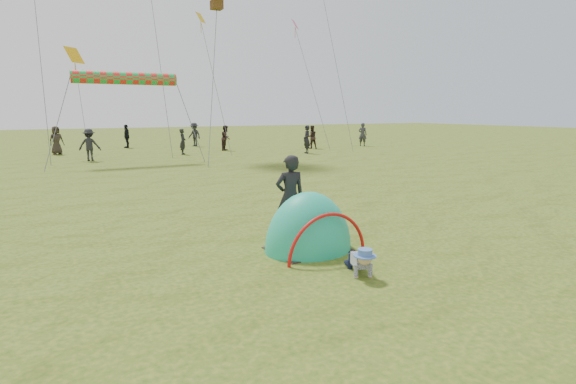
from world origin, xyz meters
TOP-DOWN VIEW (x-y plane):
  - ground at (0.00, 0.00)m, footprint 140.00×140.00m
  - crawling_toddler at (-0.48, 0.08)m, footprint 0.67×0.79m
  - popup_tent at (-0.53, 1.66)m, footprint 1.84×1.54m
  - standing_adult at (-0.42, 2.61)m, footprint 0.69×0.49m
  - crowd_person_0 at (16.82, 22.09)m, footprint 0.73×0.77m
  - crowd_person_1 at (6.19, 23.49)m, footprint 1.03×1.05m
  - crowd_person_3 at (5.41, 28.10)m, footprint 1.13×1.33m
  - crowd_person_4 at (-4.07, 25.80)m, footprint 0.99×0.81m
  - crowd_person_6 at (2.79, 22.04)m, footprint 0.58×0.68m
  - crowd_person_7 at (12.12, 21.95)m, footprint 0.90×0.76m
  - crowd_person_8 at (0.61, 28.96)m, footprint 0.79×1.08m
  - crowd_person_9 at (-2.64, 20.91)m, footprint 1.26×0.96m
  - crowd_person_12 at (9.90, 18.97)m, footprint 0.52×0.71m
  - rainbow_tube_kite at (-0.86, 19.13)m, footprint 5.11×0.64m
  - diamond_kite_1 at (5.15, 24.91)m, footprint 0.83×0.83m
  - diamond_kite_2 at (-2.52, 27.84)m, footprint 1.28×1.28m
  - diamond_kite_5 at (12.89, 25.72)m, footprint 0.84×0.84m

SIDE VIEW (x-z plane):
  - ground at x=0.00m, z-range 0.00..0.00m
  - popup_tent at x=-0.53m, z-range -1.15..1.15m
  - crawling_toddler at x=-0.48m, z-range 0.00..0.51m
  - crowd_person_6 at x=2.79m, z-range 0.00..1.59m
  - crowd_person_7 at x=12.12m, z-range 0.00..1.64m
  - crowd_person_8 at x=0.61m, z-range 0.00..1.70m
  - crowd_person_1 at x=6.19m, z-range 0.00..1.71m
  - crowd_person_9 at x=-2.64m, z-range 0.00..1.73m
  - crowd_person_4 at x=-4.07m, z-range 0.00..1.75m
  - crowd_person_0 at x=16.82m, z-range 0.00..1.77m
  - crowd_person_12 at x=9.90m, z-range 0.00..1.77m
  - standing_adult at x=-0.42m, z-range 0.00..1.77m
  - crowd_person_3 at x=5.41m, z-range 0.00..1.78m
  - rainbow_tube_kite at x=-0.86m, z-range 4.00..4.64m
  - diamond_kite_2 at x=-2.52m, z-range 5.74..6.78m
  - diamond_kite_1 at x=5.15m, z-range 8.46..9.14m
  - diamond_kite_5 at x=12.89m, z-range 8.85..9.53m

